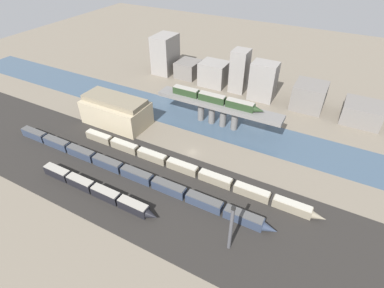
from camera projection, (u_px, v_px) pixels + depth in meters
ground_plane at (192, 152)px, 118.99m from camera, size 400.00×400.00×0.00m
railbed_yard at (159, 191)px, 102.06m from camera, size 280.00×42.00×0.01m
river_water at (217, 124)px, 135.62m from camera, size 320.00×21.79×0.01m
bridge at (218, 108)px, 130.58m from camera, size 56.98×7.51×10.86m
train_on_bridge at (215, 99)px, 128.62m from camera, size 42.27×3.13×3.47m
train_yard_near at (96, 190)px, 100.03m from camera, size 47.92×3.17×3.63m
train_yard_mid at (126, 171)px, 107.70m from camera, size 109.86×3.17×3.65m
train_yard_far at (186, 168)px, 108.79m from camera, size 96.19×2.80×3.50m
warehouse_building at (116, 111)px, 133.04m from camera, size 29.16×15.45×12.82m
signal_tower at (231, 229)px, 79.48m from camera, size 1.01×1.01×17.01m
city_block_far_left at (165, 54)px, 176.11m from camera, size 11.40×15.26×21.96m
city_block_left at (188, 69)px, 174.62m from camera, size 12.11×13.38×9.11m
city_block_center at (214, 74)px, 164.60m from camera, size 14.48×12.12×12.88m
city_block_right at (240, 71)px, 155.97m from camera, size 8.24×9.24×22.21m
city_block_far_right at (263, 81)px, 149.42m from camera, size 12.53×9.32×19.24m
city_block_tall at (309, 96)px, 144.44m from camera, size 14.64×15.09×12.23m
city_block_low at (362, 113)px, 135.17m from camera, size 16.44×15.43×8.80m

